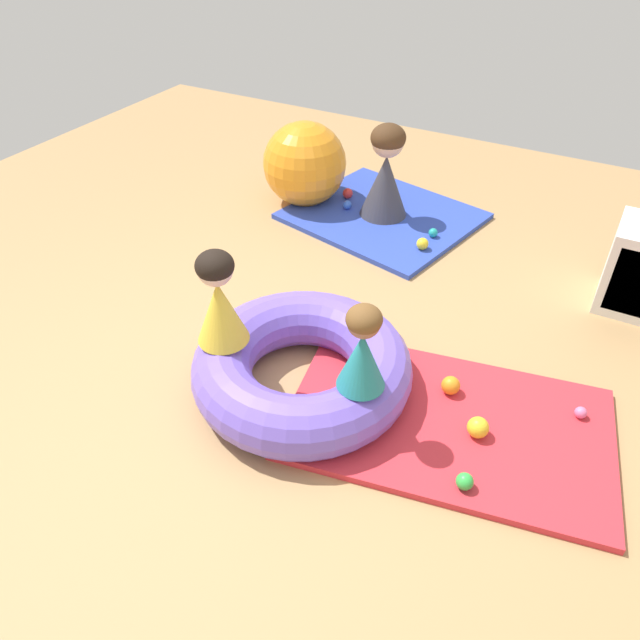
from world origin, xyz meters
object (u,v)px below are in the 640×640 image
child_in_yellow (219,299)px  play_ball_yellow (478,427)px  play_ball_yellow_second (422,244)px  play_ball_orange (451,385)px  play_ball_blue (347,205)px  play_ball_teal (433,233)px  exercise_ball_large (305,164)px  inflatable_cushion (302,367)px  child_in_teal (362,349)px  play_ball_pink (581,413)px  adult_seated (386,172)px  play_ball_green (465,481)px  play_ball_red (348,193)px

child_in_yellow → play_ball_yellow: 1.43m
play_ball_yellow → play_ball_yellow_second: play_ball_yellow is taller
play_ball_orange → play_ball_blue: size_ratio=1.43×
play_ball_teal → exercise_ball_large: (-1.16, 0.10, 0.26)m
play_ball_yellow → child_in_yellow: bearing=-169.3°
inflatable_cushion → play_ball_blue: (-0.69, 1.92, -0.09)m
play_ball_blue → play_ball_yellow_second: size_ratio=0.81×
child_in_teal → exercise_ball_large: (-1.48, 2.05, -0.21)m
play_ball_yellow → play_ball_pink: 0.57m
play_ball_teal → play_ball_blue: (-0.76, 0.09, 0.00)m
child_in_teal → adult_seated: (-0.79, 2.10, -0.15)m
play_ball_teal → play_ball_pink: play_ball_teal is taller
adult_seated → play_ball_pink: bearing=-39.6°
child_in_teal → play_ball_orange: (0.33, 0.44, -0.45)m
play_ball_teal → play_ball_yellow_second: play_ball_yellow_second is taller
play_ball_teal → play_ball_yellow_second: size_ratio=0.79×
child_in_yellow → play_ball_green: 1.45m
adult_seated → play_ball_blue: adult_seated is taller
play_ball_yellow_second → exercise_ball_large: exercise_ball_large is taller
play_ball_yellow → play_ball_yellow_second: 1.76m
inflatable_cushion → play_ball_yellow: size_ratio=10.91×
child_in_teal → play_ball_red: (-1.16, 2.21, -0.46)m
exercise_ball_large → adult_seated: bearing=4.3°
play_ball_yellow_second → play_ball_pink: bearing=-41.7°
play_ball_yellow → play_ball_teal: bearing=116.5°
play_ball_orange → inflatable_cushion: bearing=-156.3°
child_in_teal → play_ball_teal: (-0.31, 1.95, -0.47)m
adult_seated → play_ball_pink: (1.77, -1.51, -0.32)m
child_in_teal → play_ball_yellow_second: (-0.32, 1.74, -0.46)m
child_in_teal → play_ball_red: child_in_teal is taller
child_in_teal → exercise_ball_large: child_in_teal is taller
play_ball_green → play_ball_pink: bearing=61.0°
play_ball_pink → exercise_ball_large: size_ratio=0.09×
play_ball_yellow → play_ball_pink: (0.43, 0.37, -0.02)m
play_ball_pink → play_ball_yellow_second: play_ball_yellow_second is taller
inflatable_cushion → play_ball_green: (0.98, -0.23, -0.08)m
child_in_teal → play_ball_teal: 2.03m
play_ball_green → play_ball_pink: play_ball_green is taller
child_in_teal → play_ball_blue: size_ratio=6.53×
child_in_yellow → child_in_teal: child_in_yellow is taller
adult_seated → play_ball_pink: 2.35m
play_ball_yellow → play_ball_green: 0.33m
inflatable_cushion → adult_seated: 2.03m
play_ball_yellow → exercise_ball_large: exercise_ball_large is taller
inflatable_cushion → play_ball_pink: size_ratio=19.03×
exercise_ball_large → child_in_teal: bearing=-54.2°
child_in_yellow → play_ball_orange: bearing=-91.3°
inflatable_cushion → child_in_yellow: (-0.38, -0.15, 0.42)m
play_ball_red → play_ball_yellow_second: (0.84, -0.46, 0.00)m
child_in_teal → play_ball_yellow: child_in_teal is taller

